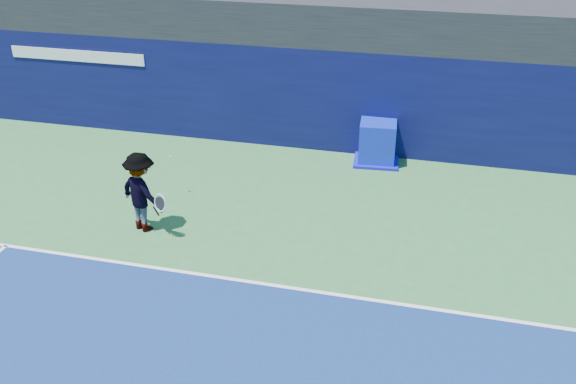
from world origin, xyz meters
name	(u,v)px	position (x,y,z in m)	size (l,w,h in m)	color
ground	(157,378)	(0.00, 0.00, 0.00)	(80.00, 80.00, 0.00)	#306C38
baseline	(219,277)	(0.00, 3.00, 0.01)	(24.00, 0.10, 0.01)	white
stadium_band	(311,16)	(0.00, 11.50, 3.60)	(36.00, 3.00, 1.20)	black
back_wall_assembly	(302,95)	(0.00, 10.50, 1.50)	(36.00, 1.03, 3.00)	#0A0C3A
equipment_cart	(377,144)	(2.39, 9.62, 0.55)	(1.35, 1.35, 1.20)	#0C1CAF
tennis_player	(141,192)	(-2.34, 4.48, 0.95)	(1.47, 1.14, 1.89)	white
tennis_ball	(171,157)	(-2.37, 6.24, 1.06)	(0.06, 0.06, 0.06)	#AFD117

